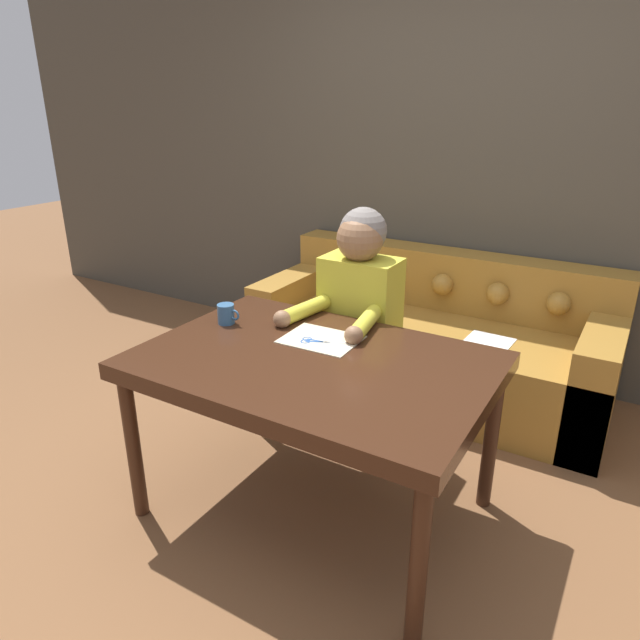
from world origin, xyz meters
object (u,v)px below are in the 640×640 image
at_px(dining_table, 314,373).
at_px(couch, 430,342).
at_px(person, 358,326).
at_px(mug, 226,314).
at_px(scissors, 317,342).

height_order(dining_table, couch, couch).
relative_size(person, mug, 10.69).
relative_size(couch, person, 1.71).
distance_m(person, scissors, 0.48).
bearing_deg(person, mug, -130.02).
height_order(couch, mug, mug).
distance_m(couch, mug, 1.42).
distance_m(couch, person, 0.81).
bearing_deg(mug, scissors, 3.40).
xyz_separation_m(couch, person, (-0.12, -0.73, 0.33)).
bearing_deg(scissors, person, 95.36).
height_order(dining_table, person, person).
relative_size(dining_table, mug, 12.14).
bearing_deg(scissors, dining_table, -63.59).
height_order(couch, person, person).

